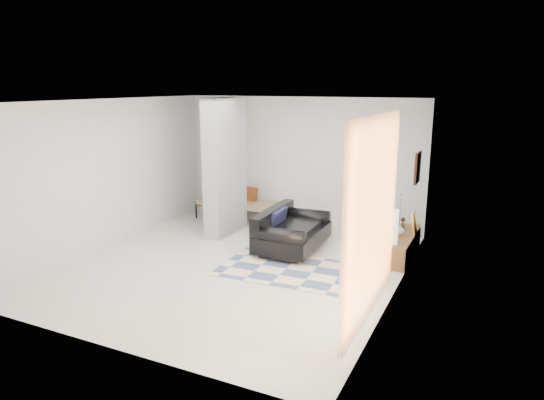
% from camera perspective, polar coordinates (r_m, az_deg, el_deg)
% --- Properties ---
extents(floor, '(6.00, 6.00, 0.00)m').
position_cam_1_polar(floor, '(8.52, -4.47, -7.63)').
color(floor, white).
rests_on(floor, ground).
extents(ceiling, '(6.00, 6.00, 0.00)m').
position_cam_1_polar(ceiling, '(7.95, -4.84, 11.54)').
color(ceiling, white).
rests_on(ceiling, wall_back).
extents(wall_back, '(6.00, 0.00, 6.00)m').
position_cam_1_polar(wall_back, '(10.78, 3.34, 4.59)').
color(wall_back, silver).
rests_on(wall_back, ground).
extents(wall_front, '(6.00, 0.00, 6.00)m').
position_cam_1_polar(wall_front, '(5.81, -19.59, -3.98)').
color(wall_front, silver).
rests_on(wall_front, ground).
extents(wall_left, '(0.00, 6.00, 6.00)m').
position_cam_1_polar(wall_left, '(9.77, -18.79, 2.96)').
color(wall_left, silver).
rests_on(wall_left, ground).
extents(wall_right, '(0.00, 6.00, 6.00)m').
position_cam_1_polar(wall_right, '(7.18, 14.74, -0.36)').
color(wall_right, silver).
rests_on(wall_right, ground).
extents(partition_column, '(0.35, 1.20, 2.80)m').
position_cam_1_polar(partition_column, '(10.03, -5.55, 3.87)').
color(partition_column, '#A1A6A7').
rests_on(partition_column, floor).
extents(hallway_door, '(0.85, 0.06, 2.04)m').
position_cam_1_polar(hallway_door, '(11.75, -6.31, 3.39)').
color(hallway_door, white).
rests_on(hallway_door, floor).
extents(curtain, '(0.00, 2.55, 2.55)m').
position_cam_1_polar(curtain, '(6.10, 11.97, -2.17)').
color(curtain, orange).
rests_on(curtain, wall_right).
extents(wall_art, '(0.04, 0.45, 0.55)m').
position_cam_1_polar(wall_art, '(8.79, 16.76, 3.65)').
color(wall_art, black).
rests_on(wall_art, wall_right).
extents(media_console, '(0.45, 1.63, 0.80)m').
position_cam_1_polar(media_console, '(9.16, 14.91, -5.16)').
color(media_console, brown).
rests_on(media_console, floor).
extents(loveseat, '(1.08, 1.77, 0.76)m').
position_cam_1_polar(loveseat, '(9.19, 2.10, -3.69)').
color(loveseat, silver).
rests_on(loveseat, floor).
extents(daybed, '(1.83, 0.81, 0.77)m').
position_cam_1_polar(daybed, '(11.25, -4.19, -0.17)').
color(daybed, black).
rests_on(daybed, floor).
extents(area_rug, '(2.28, 1.57, 0.01)m').
position_cam_1_polar(area_rug, '(8.31, 1.68, -8.12)').
color(area_rug, beige).
rests_on(area_rug, floor).
extents(cylinder_lamp, '(0.11, 0.11, 0.60)m').
position_cam_1_polar(cylinder_lamp, '(8.48, 14.26, -3.10)').
color(cylinder_lamp, silver).
rests_on(cylinder_lamp, media_console).
extents(bronze_figurine, '(0.12, 0.12, 0.24)m').
position_cam_1_polar(bronze_figurine, '(9.41, 15.12, -2.69)').
color(bronze_figurine, '#322516').
rests_on(bronze_figurine, media_console).
extents(vase, '(0.23, 0.23, 0.21)m').
position_cam_1_polar(vase, '(9.08, 14.71, -3.34)').
color(vase, silver).
rests_on(vase, media_console).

